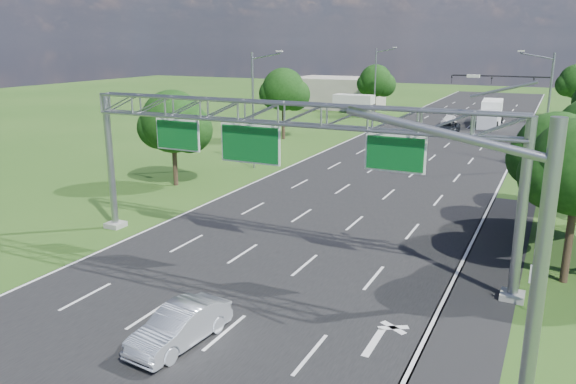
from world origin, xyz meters
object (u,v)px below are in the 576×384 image
Objects in this scene: silver_sedan at (180,326)px; box_truck at (491,114)px; sign_gantry at (283,126)px; traffic_signal at (520,88)px; regulatory_sign at (537,279)px.

silver_sedan is 64.20m from box_truck.
traffic_signal is at bearing 82.32° from sign_gantry.
regulatory_sign is at bearing -85.62° from box_truck.
box_truck reaches higher than regulatory_sign.
traffic_signal is (7.15, 53.00, -1.72)m from sign_gantry.
traffic_signal is 1.38× the size of box_truck.
sign_gantry is 2.65× the size of box_truck.
traffic_signal is (-4.92, 54.02, 3.66)m from regulatory_sign.
traffic_signal reaches higher than silver_sedan.
sign_gantry is 55.10m from box_truck.
box_truck is (-3.37, 1.71, -3.59)m from traffic_signal.
box_truck is (3.36, 64.10, 0.85)m from silver_sedan.
silver_sedan is at bearing -144.32° from regulatory_sign.
sign_gantry is 5.30× the size of silver_sedan.
silver_sedan is (0.41, -9.39, -6.16)m from sign_gantry.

